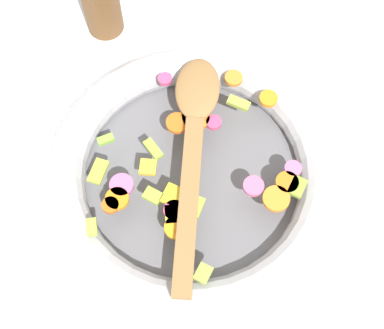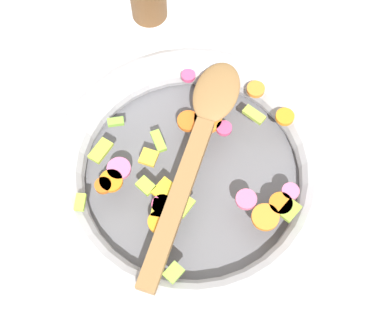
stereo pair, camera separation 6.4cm
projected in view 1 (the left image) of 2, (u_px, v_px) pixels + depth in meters
name	position (u px, v px, depth m)	size (l,w,h in m)	color
ground_plane	(192.00, 180.00, 0.69)	(4.00, 4.00, 0.00)	silver
skillet	(192.00, 174.00, 0.67)	(0.37, 0.37, 0.05)	slate
chopped_vegetables	(195.00, 163.00, 0.64)	(0.26, 0.28, 0.01)	orange
wooden_spoon	(193.00, 141.00, 0.64)	(0.09, 0.31, 0.01)	olive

